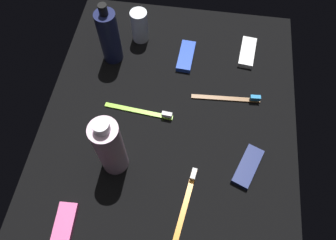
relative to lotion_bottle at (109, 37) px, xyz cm
name	(u,v)px	position (x,y,z in cm)	size (l,w,h in cm)	color
ground_plane	(168,127)	(19.68, 18.45, -8.77)	(84.00, 64.00, 1.20)	black
lotion_bottle	(109,37)	(0.00, 0.00, 0.00)	(5.42, 5.42, 18.61)	#181E46
bodywash_bottle	(110,147)	(31.19, 7.63, 0.94)	(6.10, 6.10, 19.76)	silver
deodorant_stick	(140,26)	(-8.08, 6.35, -3.31)	(4.74, 4.74, 9.71)	silver
toothbrush_brown	(230,98)	(9.63, 33.43, -7.56)	(2.37, 18.04, 2.10)	brown
toothbrush_orange	(186,202)	(38.22, 25.15, -7.56)	(17.98, 3.88, 2.10)	orange
toothbrush_lime	(143,111)	(16.86, 11.49, -7.56)	(2.76, 18.04, 2.10)	#8CD133
snack_bar_pink	(64,228)	(47.39, 0.03, -7.42)	(10.40, 4.00, 1.50)	#E55999
snack_bar_blue	(186,56)	(-2.52, 20.40, -7.42)	(10.40, 4.00, 1.50)	blue
snack_bar_white	(247,52)	(-6.43, 37.51, -7.42)	(10.40, 4.00, 1.50)	white
snack_bar_navy	(248,167)	(28.03, 38.46, -7.42)	(10.40, 4.00, 1.50)	navy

